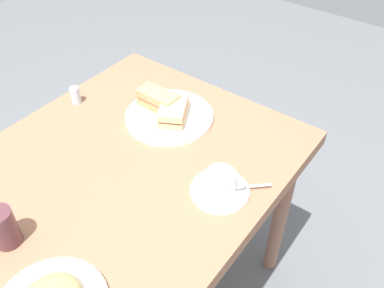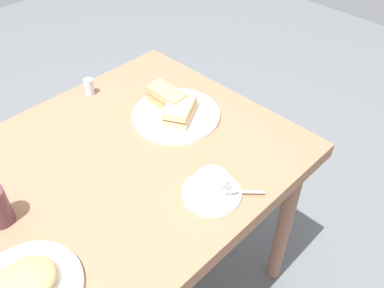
% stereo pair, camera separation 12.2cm
% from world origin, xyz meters
% --- Properties ---
extents(dining_table, '(1.05, 0.83, 0.73)m').
position_xyz_m(dining_table, '(0.00, 0.00, 0.65)').
color(dining_table, '#906247').
rests_on(dining_table, ground_plane).
extents(sandwich_plate, '(0.29, 0.29, 0.01)m').
position_xyz_m(sandwich_plate, '(-0.28, -0.03, 0.74)').
color(sandwich_plate, white).
rests_on(sandwich_plate, dining_table).
extents(sandwich_front, '(0.16, 0.14, 0.05)m').
position_xyz_m(sandwich_front, '(-0.28, -0.01, 0.77)').
color(sandwich_front, '#E0B477').
rests_on(sandwich_front, sandwich_plate).
extents(sandwich_back, '(0.07, 0.14, 0.06)m').
position_xyz_m(sandwich_back, '(-0.29, -0.09, 0.78)').
color(sandwich_back, tan).
rests_on(sandwich_back, sandwich_plate).
extents(coffee_saucer, '(0.16, 0.16, 0.01)m').
position_xyz_m(coffee_saucer, '(-0.11, 0.28, 0.74)').
color(coffee_saucer, white).
rests_on(coffee_saucer, dining_table).
extents(coffee_cup, '(0.08, 0.10, 0.06)m').
position_xyz_m(coffee_cup, '(-0.11, 0.28, 0.78)').
color(coffee_cup, white).
rests_on(coffee_cup, coffee_saucer).
extents(spoon, '(0.08, 0.08, 0.01)m').
position_xyz_m(spoon, '(-0.17, 0.34, 0.75)').
color(spoon, silver).
rests_on(spoon, coffee_saucer).
extents(salt_shaker, '(0.03, 0.03, 0.06)m').
position_xyz_m(salt_shaker, '(-0.16, -0.34, 0.76)').
color(salt_shaker, silver).
rests_on(salt_shaker, dining_table).
extents(drinking_glass, '(0.06, 0.06, 0.11)m').
position_xyz_m(drinking_glass, '(0.32, -0.04, 0.79)').
color(drinking_glass, '#532F35').
rests_on(drinking_glass, dining_table).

